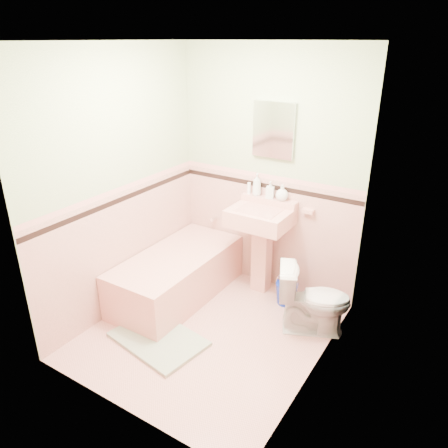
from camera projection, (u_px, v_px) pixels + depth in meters
The scene contains 32 objects.
floor at pixel (210, 331), 4.02m from camera, with size 2.20×2.20×0.00m, color #E09E92.
ceiling at pixel (205, 41), 3.03m from camera, with size 2.20×2.20×0.00m, color white.
wall_back at pixel (268, 173), 4.38m from camera, with size 2.50×2.50×0.00m, color beige.
wall_front at pixel (108, 260), 2.67m from camera, with size 2.50×2.50×0.00m, color beige.
wall_left at pixel (119, 186), 4.01m from camera, with size 2.50×2.50×0.00m, color beige.
wall_right at pixel (325, 233), 3.03m from camera, with size 2.50×2.50×0.00m, color beige.
wainscot_back at pixel (265, 232), 4.63m from camera, with size 2.00×2.00×0.00m, color #E2A398.
wainscot_front at pixel (120, 344), 2.94m from camera, with size 2.00×2.00×0.00m, color #E2A398.
wainscot_left at pixel (126, 248), 4.26m from camera, with size 2.20×2.20×0.00m, color #E2A398.
wainscot_right at pixel (316, 310), 3.30m from camera, with size 2.20×2.20×0.00m, color #E2A398.
accent_back at pixel (267, 186), 4.42m from camera, with size 2.00×2.00×0.00m, color black.
accent_front at pixel (113, 277), 2.73m from camera, with size 2.00×2.00×0.00m, color black.
accent_left at pixel (122, 199), 4.05m from camera, with size 2.20×2.20×0.00m, color black.
accent_right at pixel (321, 249), 3.10m from camera, with size 2.20×2.20×0.00m, color black.
cap_back at pixel (267, 177), 4.38m from camera, with size 2.00×2.00×0.00m, color #E0918B.
cap_front at pixel (111, 263), 2.70m from camera, with size 2.00×2.00×0.00m, color #E0918B.
cap_left at pixel (121, 189), 4.01m from camera, with size 2.20×2.20×0.00m, color #E0918B.
cap_right at pixel (322, 237), 3.06m from camera, with size 2.20×2.20×0.00m, color #E0918B.
bathtub at pixel (177, 277), 4.50m from camera, with size 0.70×1.50×0.45m, color #DB9185.
tub_faucet at pixel (215, 218), 4.89m from camera, with size 0.04×0.04×0.12m, color silver.
sink at pixel (259, 252), 4.47m from camera, with size 0.60×0.50×0.95m, color #DB9185, non-canonical shape.
sink_faucet at pixel (267, 205), 4.39m from camera, with size 0.02×0.02×0.10m, color silver.
medicine_cabinet at pixel (274, 130), 4.15m from camera, with size 0.43×0.04×0.54m, color white.
soap_dish at pixel (308, 211), 4.24m from camera, with size 0.12×0.07×0.04m, color #DB9185.
soap_bottle_left at pixel (257, 185), 4.42m from camera, with size 0.09×0.09×0.23m, color #B2B2B2.
soap_bottle_mid at pixel (270, 190), 4.36m from camera, with size 0.08×0.08×0.18m, color #B2B2B2.
soap_bottle_right at pixel (282, 193), 4.30m from camera, with size 0.13×0.13×0.16m, color #B2B2B2.
tube at pixel (249, 188), 4.49m from camera, with size 0.04×0.04×0.12m, color white.
toilet at pixel (314, 300), 3.91m from camera, with size 0.37×0.65×0.66m, color white.
bucket at pixel (287, 293), 4.40m from camera, with size 0.23×0.23×0.23m, color #0D2299, non-canonical shape.
bath_mat at pixel (158, 339), 3.89m from camera, with size 0.82×0.55×0.03m, color #919F85.
shoe at pixel (153, 325), 3.99m from camera, with size 0.16×0.08×0.06m, color #BF1E59.
Camera 1 is at (1.86, -2.71, 2.52)m, focal length 34.51 mm.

